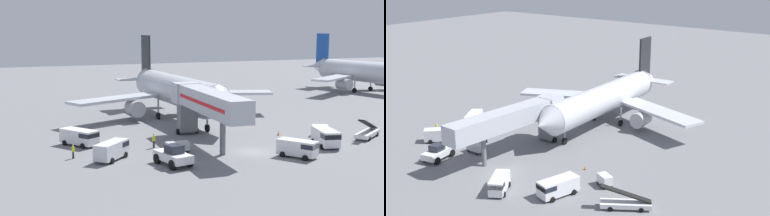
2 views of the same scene
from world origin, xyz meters
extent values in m
plane|color=slate|center=(0.00, 0.00, 0.00)|extent=(300.00, 300.00, 0.00)
cylinder|color=silver|center=(-0.45, 24.43, 4.78)|extent=(6.01, 28.44, 4.82)
cone|color=silver|center=(0.22, 8.64, 4.78)|extent=(4.86, 3.54, 4.72)
cone|color=silver|center=(-1.16, 41.16, 5.14)|extent=(4.79, 5.40, 4.57)
cube|color=#232328|center=(-1.10, 39.85, 9.60)|extent=(0.53, 4.10, 7.70)
cube|color=silver|center=(1.80, 39.61, 5.38)|extent=(5.90, 3.22, 0.24)
cube|color=silver|center=(-3.97, 39.36, 5.38)|extent=(5.90, 3.22, 0.24)
cube|color=silver|center=(9.08, 27.16, 3.70)|extent=(16.80, 9.34, 0.44)
cube|color=silver|center=(-10.17, 26.35, 3.70)|extent=(16.60, 10.50, 0.44)
cylinder|color=#A8A8AD|center=(6.33, 26.13, 2.13)|extent=(2.70, 3.43, 2.56)
cylinder|color=#A8A8AD|center=(-7.35, 25.56, 2.13)|extent=(2.70, 3.43, 2.56)
cylinder|color=gray|center=(0.02, 13.42, 1.94)|extent=(0.28, 0.28, 2.79)
cylinder|color=black|center=(0.02, 13.42, 0.55)|extent=(0.40, 1.11, 1.10)
cylinder|color=gray|center=(2.25, 26.25, 1.94)|extent=(0.28, 0.28, 2.79)
cylinder|color=black|center=(2.25, 26.25, 0.55)|extent=(0.40, 1.11, 1.10)
cylinder|color=gray|center=(-3.29, 26.01, 1.94)|extent=(0.28, 0.28, 2.79)
cylinder|color=black|center=(-3.29, 26.01, 0.55)|extent=(0.40, 1.11, 1.10)
cube|color=#B2B7C1|center=(-3.62, 3.77, 5.83)|extent=(3.87, 18.90, 2.70)
cube|color=red|center=(-5.14, 3.84, 5.83)|extent=(0.77, 15.76, 0.44)
cube|color=#B2B7C1|center=(-3.16, 13.75, 5.83)|extent=(3.58, 2.96, 2.84)
cube|color=#232833|center=(-3.10, 15.05, 6.08)|extent=(3.31, 0.39, 0.90)
cube|color=slate|center=(-3.18, 13.15, 2.44)|extent=(2.63, 1.92, 4.08)
cylinder|color=black|center=(-4.61, 13.22, 0.40)|extent=(0.34, 0.81, 0.80)
cylinder|color=black|center=(-1.76, 13.09, 0.40)|extent=(0.34, 0.81, 0.80)
cylinder|color=slate|center=(-3.79, 0.02, 2.24)|extent=(0.70, 0.70, 4.48)
cube|color=white|center=(-10.90, -2.35, 1.00)|extent=(3.26, 5.40, 0.90)
cube|color=#232833|center=(-10.85, -2.59, 1.90)|extent=(1.92, 2.09, 0.90)
cylinder|color=black|center=(-9.51, -3.73, 0.55)|extent=(0.62, 1.16, 1.10)
cylinder|color=black|center=(-11.61, -4.17, 0.55)|extent=(0.62, 1.16, 1.10)
cylinder|color=black|center=(-10.18, -0.52, 0.55)|extent=(0.62, 1.16, 1.10)
cylinder|color=black|center=(-12.29, -0.97, 0.55)|extent=(0.62, 1.16, 1.10)
cube|color=white|center=(18.73, 1.45, 0.57)|extent=(5.94, 4.73, 0.55)
cube|color=black|center=(18.73, 1.45, 1.92)|extent=(5.55, 4.10, 2.09)
cylinder|color=black|center=(17.69, -0.23, 0.30)|extent=(0.62, 0.51, 0.60)
cylinder|color=black|center=(16.78, 1.15, 0.30)|extent=(0.62, 0.51, 0.60)
cylinder|color=black|center=(20.68, 1.74, 0.30)|extent=(0.62, 0.51, 0.60)
cylinder|color=black|center=(19.77, 3.12, 0.30)|extent=(0.62, 0.51, 0.60)
cube|color=white|center=(10.31, -0.69, 1.25)|extent=(3.35, 5.57, 1.92)
cube|color=#1E232D|center=(9.85, -2.40, 1.67)|extent=(2.46, 2.15, 0.61)
cylinder|color=black|center=(10.85, -2.51, 0.34)|extent=(0.54, 0.75, 0.68)
cylinder|color=black|center=(8.93, -1.99, 0.34)|extent=(0.54, 0.75, 0.68)
cylinder|color=black|center=(11.69, 0.61, 0.34)|extent=(0.54, 0.75, 0.68)
cylinder|color=black|center=(9.77, 1.13, 0.34)|extent=(0.54, 0.75, 0.68)
cube|color=white|center=(3.76, -4.36, 1.17)|extent=(4.00, 4.84, 1.77)
cube|color=#1E232D|center=(4.59, -5.67, 1.56)|extent=(2.35, 2.23, 0.56)
cylinder|color=black|center=(5.26, -5.08, 0.34)|extent=(0.64, 0.75, 0.68)
cylinder|color=black|center=(3.78, -6.02, 0.34)|extent=(0.64, 0.75, 0.68)
cylinder|color=black|center=(3.73, -2.69, 0.34)|extent=(0.64, 0.75, 0.68)
cylinder|color=black|center=(2.25, -3.63, 0.34)|extent=(0.64, 0.75, 0.68)
cube|color=white|center=(-18.75, 11.30, 1.19)|extent=(4.56, 5.51, 1.81)
cube|color=#1E232D|center=(-17.76, 9.79, 1.59)|extent=(2.61, 2.52, 0.58)
cylinder|color=black|center=(-17.05, 10.45, 0.34)|extent=(0.67, 0.76, 0.68)
cylinder|color=black|center=(-18.65, 9.40, 0.34)|extent=(0.67, 0.76, 0.68)
cylinder|color=black|center=(-18.85, 13.19, 0.34)|extent=(0.67, 0.76, 0.68)
cylinder|color=black|center=(-20.44, 12.15, 0.34)|extent=(0.67, 0.76, 0.68)
cube|color=silver|center=(-16.62, 2.50, 1.19)|extent=(4.79, 4.89, 1.81)
cube|color=#1E232D|center=(-15.45, 3.72, 1.59)|extent=(2.47, 2.46, 0.58)
cylinder|color=black|center=(-16.21, 4.24, 0.34)|extent=(0.71, 0.73, 0.68)
cylinder|color=black|center=(-14.90, 3.00, 0.34)|extent=(0.71, 0.73, 0.68)
cylinder|color=black|center=(-18.33, 2.00, 0.34)|extent=(0.71, 0.73, 0.68)
cylinder|color=black|center=(-17.03, 0.76, 0.34)|extent=(0.71, 0.73, 0.68)
cube|color=#38383D|center=(13.43, 4.90, 0.29)|extent=(2.48, 2.11, 0.22)
cube|color=silver|center=(13.43, 4.90, 0.98)|extent=(2.48, 2.11, 1.17)
cylinder|color=black|center=(12.50, 4.71, 0.18)|extent=(0.38, 0.27, 0.36)
cylinder|color=black|center=(13.04, 5.76, 0.18)|extent=(0.38, 0.27, 0.36)
cylinder|color=black|center=(13.83, 4.04, 0.18)|extent=(0.38, 0.27, 0.36)
cylinder|color=black|center=(14.37, 5.09, 0.18)|extent=(0.38, 0.27, 0.36)
cube|color=#38383D|center=(-8.52, 2.67, 0.29)|extent=(2.75, 1.46, 0.22)
cube|color=silver|center=(-8.52, 2.67, 0.90)|extent=(2.75, 1.46, 1.00)
cylinder|color=black|center=(-9.48, 2.03, 0.18)|extent=(0.36, 0.12, 0.36)
cylinder|color=black|center=(-9.46, 3.34, 0.18)|extent=(0.36, 0.12, 0.36)
cylinder|color=black|center=(-7.57, 2.00, 0.18)|extent=(0.36, 0.12, 0.36)
cylinder|color=black|center=(-7.55, 3.31, 0.18)|extent=(0.36, 0.12, 0.36)
cylinder|color=#1E2333|center=(-20.61, 4.77, 0.39)|extent=(0.32, 0.32, 0.79)
cylinder|color=#D8EA19|center=(-20.61, 4.77, 1.10)|extent=(0.42, 0.42, 0.62)
sphere|color=tan|center=(-20.61, 4.77, 1.53)|extent=(0.21, 0.21, 0.21)
cylinder|color=#1E2333|center=(-10.31, 6.48, 0.44)|extent=(0.34, 0.34, 0.88)
cylinder|color=#D8EA19|center=(-10.31, 6.48, 1.22)|extent=(0.45, 0.45, 0.69)
sphere|color=tan|center=(-10.31, 6.48, 1.71)|extent=(0.24, 0.24, 0.24)
cube|color=black|center=(8.34, 7.51, 0.01)|extent=(0.37, 0.37, 0.03)
cone|color=orange|center=(8.34, 7.51, 0.30)|extent=(0.32, 0.32, 0.55)
cylinder|color=silver|center=(52.35, 41.50, 4.74)|extent=(9.38, 27.40, 4.74)
cone|color=silver|center=(49.56, 57.23, 5.10)|extent=(5.30, 5.68, 4.50)
cube|color=#1947A3|center=(49.78, 56.01, 9.48)|extent=(1.04, 3.91, 7.59)
cube|color=silver|center=(52.64, 56.16, 5.34)|extent=(6.10, 3.79, 0.24)
cube|color=silver|center=(47.04, 55.16, 5.34)|extent=(6.10, 3.79, 0.24)
cube|color=silver|center=(43.01, 42.05, 3.68)|extent=(15.09, 11.46, 0.44)
cylinder|color=#A8A8AD|center=(58.51, 43.95, 2.19)|extent=(2.92, 3.50, 2.41)
cylinder|color=#A8A8AD|center=(45.73, 41.68, 2.19)|extent=(2.92, 3.50, 2.41)
cylinder|color=gray|center=(54.75, 43.57, 1.94)|extent=(0.28, 0.28, 2.77)
cylinder|color=black|center=(54.75, 43.57, 0.55)|extent=(0.54, 1.14, 1.10)
cylinder|color=gray|center=(49.39, 42.62, 1.94)|extent=(0.28, 0.28, 2.77)
cylinder|color=black|center=(49.39, 42.62, 0.55)|extent=(0.54, 1.14, 1.10)
camera|label=1|loc=(-30.06, -55.97, 15.21)|focal=49.82mm
camera|label=2|loc=(45.92, -43.61, 28.32)|focal=46.50mm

